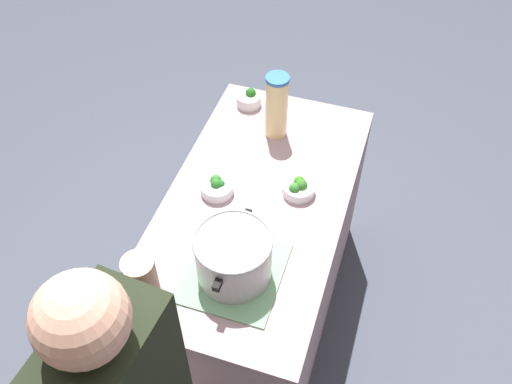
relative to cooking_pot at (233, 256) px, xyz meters
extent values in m
plane|color=#494F5E|center=(-0.35, -0.03, -0.99)|extent=(8.00, 8.00, 0.00)
cube|color=#AA8C96|center=(-0.35, -0.03, -0.55)|extent=(1.34, 0.71, 0.88)
cube|color=#7EB587|center=(0.00, 0.00, -0.10)|extent=(0.36, 0.33, 0.01)
cylinder|color=#B7B7BC|center=(0.00, 0.00, -0.01)|extent=(0.27, 0.27, 0.19)
torus|color=#99999E|center=(0.00, 0.00, 0.09)|extent=(0.27, 0.27, 0.01)
cube|color=black|center=(-0.15, 0.00, 0.05)|extent=(0.04, 0.02, 0.02)
cube|color=black|center=(0.15, 0.00, 0.05)|extent=(0.04, 0.02, 0.02)
cylinder|color=#F7DA90|center=(-0.76, -0.07, 0.04)|extent=(0.10, 0.10, 0.29)
cylinder|color=#326BBD|center=(-0.76, -0.07, 0.19)|extent=(0.10, 0.10, 0.02)
ellipsoid|color=yellow|center=(-0.74, -0.07, 0.11)|extent=(0.04, 0.04, 0.01)
cylinder|color=silver|center=(-0.90, -0.25, -0.08)|extent=(0.11, 0.11, 0.05)
ellipsoid|color=#3B7C32|center=(-0.91, -0.24, -0.06)|extent=(0.05, 0.05, 0.05)
ellipsoid|color=#21671E|center=(-0.92, -0.24, -0.05)|extent=(0.05, 0.05, 0.06)
cylinder|color=silver|center=(-0.44, 0.12, -0.09)|extent=(0.13, 0.13, 0.04)
ellipsoid|color=#357527|center=(-0.44, 0.13, -0.06)|extent=(0.05, 0.05, 0.06)
ellipsoid|color=#347C2D|center=(-0.42, 0.11, -0.06)|extent=(0.04, 0.04, 0.05)
ellipsoid|color=#36801C|center=(-0.46, 0.11, -0.06)|extent=(0.04, 0.04, 0.05)
cylinder|color=silver|center=(-0.35, -0.20, -0.08)|extent=(0.13, 0.13, 0.05)
ellipsoid|color=#33772F|center=(-0.36, -0.20, -0.06)|extent=(0.05, 0.05, 0.05)
ellipsoid|color=#2A7026|center=(-0.34, -0.20, -0.06)|extent=(0.04, 0.04, 0.05)
ellipsoid|color=#266D2B|center=(-0.35, -0.18, -0.07)|extent=(0.04, 0.04, 0.04)
sphere|color=#DFA489|center=(0.62, -0.08, 0.61)|extent=(0.20, 0.20, 0.20)
cylinder|color=#DFA489|center=(0.41, -0.08, 0.36)|extent=(0.08, 0.08, 0.30)
camera|label=1|loc=(1.03, 0.41, 1.59)|focal=39.29mm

